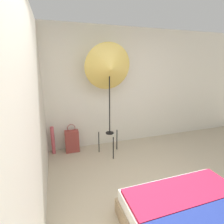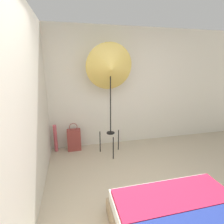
% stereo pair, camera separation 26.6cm
% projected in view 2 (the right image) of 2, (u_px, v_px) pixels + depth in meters
% --- Properties ---
extents(wall_back, '(8.00, 0.05, 2.60)m').
position_uv_depth(wall_back, '(109.00, 89.00, 3.88)').
color(wall_back, beige).
rests_on(wall_back, ground_plane).
extents(wall_side_left, '(0.05, 8.00, 2.60)m').
position_uv_depth(wall_side_left, '(33.00, 104.00, 2.34)').
color(wall_side_left, beige).
rests_on(wall_side_left, ground_plane).
extents(photo_umbrella, '(0.90, 0.45, 2.21)m').
position_uv_depth(photo_umbrella, '(110.00, 69.00, 3.25)').
color(photo_umbrella, black).
rests_on(photo_umbrella, ground_plane).
extents(tote_bag, '(0.29, 0.17, 0.62)m').
position_uv_depth(tote_bag, '(74.00, 140.00, 3.79)').
color(tote_bag, brown).
rests_on(tote_bag, ground_plane).
extents(paper_roll, '(0.07, 0.07, 0.59)m').
position_uv_depth(paper_roll, '(56.00, 138.00, 3.72)').
color(paper_roll, '#BC4C56').
rests_on(paper_roll, ground_plane).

